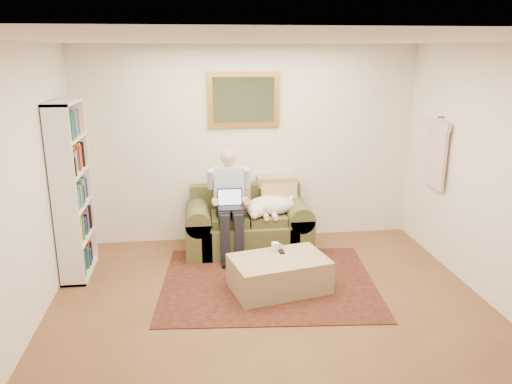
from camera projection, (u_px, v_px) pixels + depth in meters
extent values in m
cube|color=brown|center=(279.00, 333.00, 4.61)|extent=(4.50, 5.00, 0.01)
cube|color=white|center=(283.00, 40.00, 3.89)|extent=(4.50, 5.00, 0.01)
cube|color=white|center=(248.00, 145.00, 6.64)|extent=(4.50, 0.01, 2.60)
cube|color=white|center=(3.00, 209.00, 3.98)|extent=(0.01, 5.00, 2.60)
cube|color=black|center=(268.00, 282.00, 5.62)|extent=(2.52, 2.09, 0.01)
cube|color=#4C4A28|center=(248.00, 235.00, 6.48)|extent=(1.22, 0.78, 0.40)
cube|color=#4C4A28|center=(245.00, 198.00, 6.70)|extent=(1.47, 0.17, 0.40)
cube|color=#4C4A28|center=(199.00, 234.00, 6.39)|extent=(0.32, 0.78, 0.81)
cube|color=#4C4A28|center=(296.00, 230.00, 6.55)|extent=(0.32, 0.78, 0.81)
cube|color=#4C4A28|center=(230.00, 219.00, 6.34)|extent=(0.46, 0.53, 0.11)
cube|color=#4C4A28|center=(267.00, 217.00, 6.40)|extent=(0.46, 0.53, 0.11)
cube|color=black|center=(231.00, 208.00, 6.11)|extent=(0.31, 0.22, 0.02)
cube|color=black|center=(230.00, 197.00, 6.19)|extent=(0.31, 0.06, 0.21)
cube|color=#99BFF2|center=(230.00, 197.00, 6.18)|extent=(0.28, 0.04, 0.18)
cube|color=tan|center=(279.00, 274.00, 5.40)|extent=(1.13, 0.85, 0.37)
cylinder|color=white|center=(275.00, 247.00, 5.53)|extent=(0.08, 0.08, 0.10)
cube|color=black|center=(281.00, 251.00, 5.53)|extent=(0.06, 0.15, 0.02)
cube|color=gold|center=(244.00, 100.00, 6.44)|extent=(0.94, 0.04, 0.72)
cube|color=gray|center=(244.00, 100.00, 6.42)|extent=(0.80, 0.01, 0.58)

